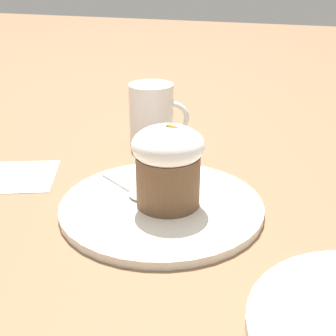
{
  "coord_description": "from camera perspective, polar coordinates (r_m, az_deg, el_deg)",
  "views": [
    {
      "loc": [
        0.18,
        -0.51,
        0.3
      ],
      "look_at": [
        0.01,
        -0.0,
        0.06
      ],
      "focal_mm": 50.0,
      "sensor_mm": 36.0,
      "label": 1
    }
  ],
  "objects": [
    {
      "name": "carrot_cake",
      "position": [
        0.58,
        0.0,
        0.52
      ],
      "size": [
        0.09,
        0.09,
        0.11
      ],
      "color": "brown",
      "rests_on": "dessert_plate"
    },
    {
      "name": "ground_plane",
      "position": [
        0.62,
        -0.8,
        -5.1
      ],
      "size": [
        4.0,
        4.0,
        0.0
      ],
      "primitive_type": "plane",
      "color": "#846042"
    },
    {
      "name": "spoon",
      "position": [
        0.63,
        -3.94,
        -2.89
      ],
      "size": [
        0.11,
        0.08,
        0.01
      ],
      "color": "silver",
      "rests_on": "dessert_plate"
    },
    {
      "name": "paper_napkin",
      "position": [
        0.74,
        -18.68,
        -0.98
      ],
      "size": [
        0.17,
        0.16,
        0.0
      ],
      "color": "white",
      "rests_on": "ground_plane"
    },
    {
      "name": "coffee_cup",
      "position": [
        0.82,
        -1.93,
        6.59
      ],
      "size": [
        0.11,
        0.08,
        0.11
      ],
      "color": "white",
      "rests_on": "ground_plane"
    },
    {
      "name": "dessert_plate",
      "position": [
        0.61,
        -0.8,
        -4.67
      ],
      "size": [
        0.26,
        0.26,
        0.01
      ],
      "color": "white",
      "rests_on": "ground_plane"
    }
  ]
}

